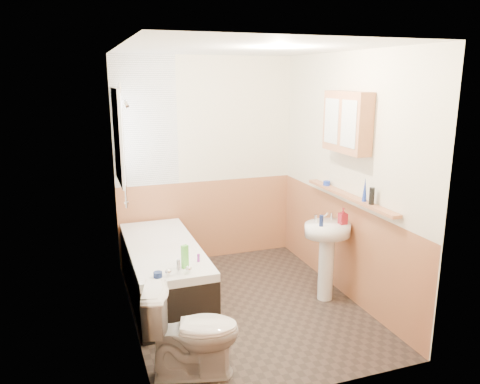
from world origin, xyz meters
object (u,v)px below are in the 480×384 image
object	(u,v)px
sink	(327,246)
pine_shelf	(349,196)
bathtub	(164,270)
toilet	(192,332)
medicine_cabinet	(347,122)

from	to	relation	value
sink	pine_shelf	distance (m)	0.55
bathtub	sink	size ratio (longest dim) A/B	1.89
bathtub	sink	bearing A→B (deg)	-20.73
bathtub	toilet	xyz separation A→B (m)	(-0.03, -1.38, 0.06)
medicine_cabinet	bathtub	bearing A→B (deg)	161.97
bathtub	toilet	world-z (taller)	same
toilet	sink	size ratio (longest dim) A/B	0.79
bathtub	sink	world-z (taller)	sink
toilet	medicine_cabinet	distance (m)	2.44
pine_shelf	bathtub	bearing A→B (deg)	160.32
bathtub	pine_shelf	world-z (taller)	pine_shelf
sink	toilet	bearing A→B (deg)	-164.06
toilet	medicine_cabinet	size ratio (longest dim) A/B	1.12
bathtub	medicine_cabinet	size ratio (longest dim) A/B	2.68
sink	medicine_cabinet	bearing A→B (deg)	-1.22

